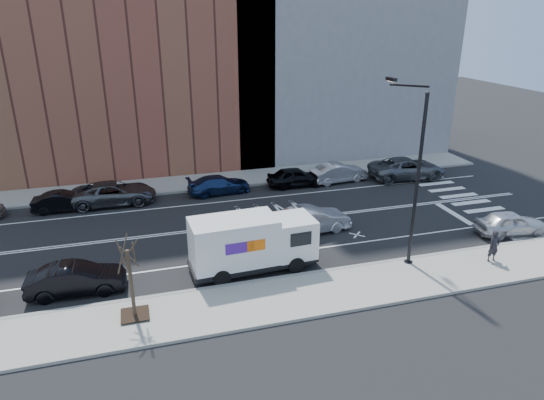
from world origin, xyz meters
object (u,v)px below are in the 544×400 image
pedestrian (494,246)px  far_parked_b (64,202)px  fedex_van (252,242)px  near_parked_front (511,223)px  driving_sedan (311,220)px

pedestrian → far_parked_b: bearing=146.7°
fedex_van → near_parked_front: bearing=-3.5°
far_parked_b → driving_sedan: bearing=-115.4°
far_parked_b → driving_sedan: 16.60m
far_parked_b → driving_sedan: size_ratio=0.84×
pedestrian → driving_sedan: bearing=139.7°
driving_sedan → near_parked_front: bearing=-114.1°
near_parked_front → fedex_van: bearing=96.2°
near_parked_front → pedestrian: 4.50m
fedex_van → driving_sedan: (4.51, 3.47, -0.76)m
far_parked_b → pedestrian: bearing=-119.7°
fedex_van → driving_sedan: bearing=34.6°
pedestrian → near_parked_front: bearing=37.0°
near_parked_front → pedestrian: (-3.53, -2.77, 0.31)m
far_parked_b → fedex_van: bearing=-135.4°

